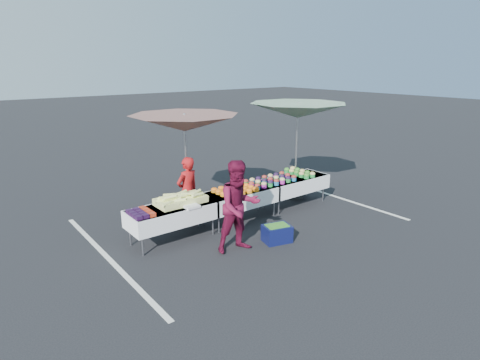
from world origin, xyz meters
TOP-DOWN VIEW (x-y plane):
  - ground at (0.00, 0.00)m, footprint 80.00×80.00m
  - stripe_left at (-3.20, 0.00)m, footprint 0.10×5.00m
  - stripe_right at (3.20, 0.00)m, footprint 0.10×5.00m
  - table_left at (-1.80, 0.00)m, footprint 1.86×0.81m
  - table_center at (0.00, 0.00)m, footprint 1.86×0.81m
  - table_right at (1.80, 0.00)m, footprint 1.86×0.81m
  - berry_punnets at (-2.51, -0.06)m, footprint 0.40×0.54m
  - corn_pile at (-1.54, 0.04)m, footprint 1.16×0.57m
  - plastic_bags at (-1.50, -0.30)m, footprint 0.30×0.25m
  - carrot_bowls at (-0.15, -0.01)m, footprint 0.95×0.69m
  - potato_cups at (0.95, 0.00)m, footprint 1.34×0.58m
  - bean_baskets at (2.06, 0.08)m, footprint 0.36×0.86m
  - vendor at (-1.09, 0.55)m, footprint 0.64×0.48m
  - customer at (-0.99, -1.24)m, footprint 1.01×0.85m
  - umbrella_left at (-0.96, 0.80)m, footprint 3.25×3.25m
  - umbrella_right at (2.24, 0.40)m, footprint 3.24×3.24m
  - storage_bin at (-0.12, -1.41)m, footprint 0.65×0.54m

SIDE VIEW (x-z plane):
  - ground at x=0.00m, z-range 0.00..0.00m
  - stripe_left at x=-3.20m, z-range 0.00..0.00m
  - stripe_right at x=3.20m, z-range 0.00..0.00m
  - storage_bin at x=-0.12m, z-range 0.01..0.37m
  - table_left at x=-1.80m, z-range 0.21..0.96m
  - table_center at x=0.00m, z-range 0.21..0.96m
  - table_right at x=1.80m, z-range 0.21..0.96m
  - plastic_bags at x=-1.50m, z-range 0.75..0.80m
  - berry_punnets at x=-2.51m, z-range 0.75..0.83m
  - vendor at x=-1.09m, z-range 0.00..1.60m
  - carrot_bowls at x=-0.15m, z-range 0.75..0.85m
  - bean_baskets at x=2.06m, z-range 0.75..0.90m
  - potato_cups at x=0.95m, z-range 0.75..0.91m
  - corn_pile at x=-1.54m, z-range 0.71..0.97m
  - customer at x=-0.99m, z-range 0.00..1.85m
  - umbrella_left at x=-0.96m, z-range 1.03..3.57m
  - umbrella_right at x=2.24m, z-range 1.07..3.71m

